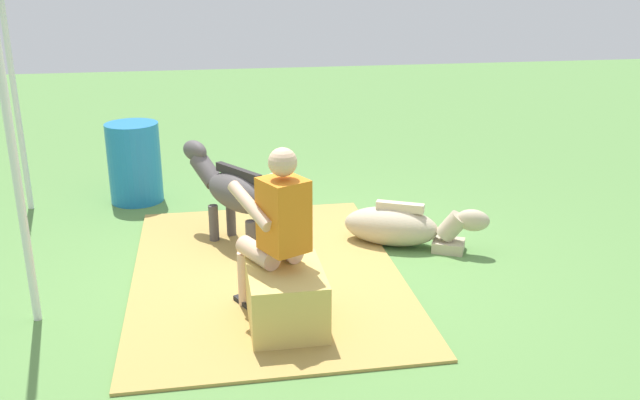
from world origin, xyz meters
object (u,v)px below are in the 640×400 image
object	(u,v)px
pony_lying	(401,226)
tent_pole_right	(16,100)
hay_bale	(286,299)
water_barrel	(135,163)
tent_pole_left	(15,166)
pony_standing	(233,191)
person_seated	(275,226)

from	to	relation	value
pony_lying	tent_pole_right	bearing A→B (deg)	65.35
hay_bale	water_barrel	world-z (taller)	water_barrel
pony_lying	tent_pole_left	distance (m)	3.33
pony_lying	tent_pole_left	size ratio (longest dim) A/B	0.56
pony_standing	pony_lying	size ratio (longest dim) A/B	0.90
pony_lying	tent_pole_left	xyz separation A→B (m)	(-0.91, 3.05, 0.99)
pony_standing	person_seated	bearing A→B (deg)	-170.89
hay_bale	tent_pole_left	bearing A→B (deg)	76.87
water_barrel	pony_standing	bearing A→B (deg)	-145.80
hay_bale	person_seated	world-z (taller)	person_seated
person_seated	tent_pole_right	size ratio (longest dim) A/B	0.56
hay_bale	water_barrel	bearing A→B (deg)	22.67
hay_bale	pony_lying	size ratio (longest dim) A/B	0.53
hay_bale	pony_lying	distance (m)	1.82
tent_pole_left	pony_standing	bearing A→B (deg)	-52.31
water_barrel	tent_pole_left	world-z (taller)	tent_pole_left
person_seated	pony_lying	xyz separation A→B (m)	(1.18, -1.29, -0.54)
pony_lying	water_barrel	size ratio (longest dim) A/B	1.50
hay_bale	tent_pole_right	distance (m)	3.95
water_barrel	tent_pole_left	size ratio (longest dim) A/B	0.37
person_seated	pony_lying	size ratio (longest dim) A/B	1.01
tent_pole_right	tent_pole_left	bearing A→B (deg)	-167.05
hay_bale	pony_lying	xyz separation A→B (m)	(1.33, -1.24, -0.03)
hay_bale	pony_standing	bearing A→B (deg)	10.00
pony_standing	pony_lying	bearing A→B (deg)	-99.96
person_seated	pony_standing	distance (m)	1.48
person_seated	pony_lying	world-z (taller)	person_seated
hay_bale	pony_standing	xyz separation A→B (m)	(1.60, 0.28, 0.31)
tent_pole_right	pony_standing	bearing A→B (deg)	-123.55
pony_lying	tent_pole_right	xyz separation A→B (m)	(1.67, 3.64, 0.99)
water_barrel	tent_pole_right	xyz separation A→B (m)	(-0.07, 1.11, 0.74)
pony_standing	tent_pole_right	distance (m)	2.62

